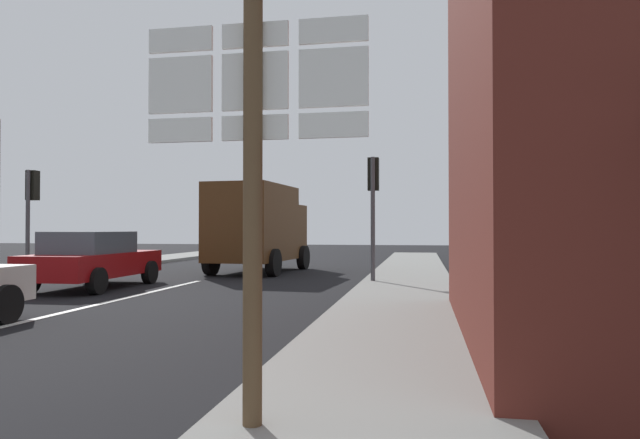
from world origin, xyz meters
name	(u,v)px	position (x,y,z in m)	size (l,w,h in m)	color
ground_plane	(168,288)	(0.00, 10.00, 0.00)	(80.00, 80.00, 0.00)	black
sidewalk_right	(403,301)	(6.08, 8.00, 0.07)	(2.44, 44.00, 0.14)	gray
lane_centre_stripe	(74,310)	(0.00, 6.00, 0.01)	(0.16, 12.00, 0.01)	silver
sedan_far	(93,259)	(-1.92, 9.63, 0.76)	(2.04, 4.24, 1.47)	maroon
delivery_truck	(258,226)	(0.77, 15.49, 1.65)	(2.80, 5.15, 3.05)	#4C2D14
route_sign_post	(254,165)	(5.28, 0.28, 2.00)	(1.66, 0.14, 3.20)	brown
traffic_light_near_right	(373,191)	(5.17, 11.74, 2.59)	(0.30, 0.49, 3.50)	#47474C
traffic_light_near_left	(31,199)	(-5.17, 11.50, 2.45)	(0.30, 0.49, 3.31)	#47474C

